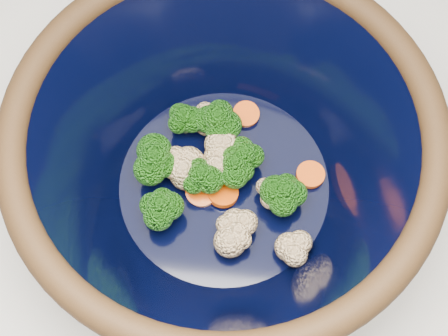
% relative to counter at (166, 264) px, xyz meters
% --- Properties ---
extents(ground, '(3.00, 3.00, 0.00)m').
position_rel_counter_xyz_m(ground, '(0.00, 0.00, -0.45)').
color(ground, '#9E7A54').
rests_on(ground, ground).
extents(counter, '(1.20, 1.20, 0.90)m').
position_rel_counter_xyz_m(counter, '(0.00, 0.00, 0.00)').
color(counter, white).
rests_on(counter, ground).
extents(mixing_bowl, '(0.42, 0.42, 0.17)m').
position_rel_counter_xyz_m(mixing_bowl, '(0.10, -0.04, 0.54)').
color(mixing_bowl, black).
rests_on(mixing_bowl, counter).
extents(vegetable_pile, '(0.19, 0.17, 0.06)m').
position_rel_counter_xyz_m(vegetable_pile, '(0.09, -0.03, 0.51)').
color(vegetable_pile, '#608442').
rests_on(vegetable_pile, mixing_bowl).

